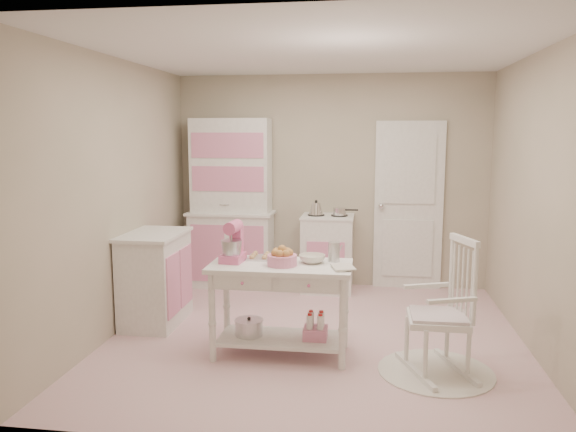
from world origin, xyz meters
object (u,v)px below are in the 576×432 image
at_px(hutch, 231,203).
at_px(stove, 327,253).
at_px(work_table, 281,309).
at_px(rocking_chair, 438,306).
at_px(stand_mixer, 233,242).
at_px(base_cabinet, 155,278).
at_px(bread_basket, 282,260).

distance_m(hutch, stove, 1.33).
xyz_separation_m(hutch, work_table, (0.95, -2.10, -0.64)).
bearing_deg(work_table, rocking_chair, -8.77).
distance_m(stove, stand_mixer, 2.20).
distance_m(base_cabinet, rocking_chair, 2.78).
distance_m(work_table, bread_basket, 0.45).
bearing_deg(work_table, base_cabinet, 155.50).
bearing_deg(stand_mixer, rocking_chair, -2.04).
distance_m(base_cabinet, stand_mixer, 1.24).
xyz_separation_m(stove, bread_basket, (-0.23, -2.10, 0.39)).
height_order(base_cabinet, stand_mixer, stand_mixer).
relative_size(stove, bread_basket, 3.68).
xyz_separation_m(rocking_chair, work_table, (-1.29, 0.20, -0.15)).
relative_size(stove, work_table, 0.77).
bearing_deg(hutch, base_cabinet, -105.78).
relative_size(rocking_chair, bread_basket, 4.40).
height_order(hutch, stove, hutch).
bearing_deg(base_cabinet, hutch, 74.22).
bearing_deg(stand_mixer, base_cabinet, 152.79).
bearing_deg(rocking_chair, hutch, 113.75).
distance_m(hutch, rocking_chair, 3.25).
height_order(base_cabinet, rocking_chair, rocking_chair).
distance_m(stove, bread_basket, 2.15).
xyz_separation_m(base_cabinet, stand_mixer, (0.95, -0.60, 0.51)).
height_order(hutch, base_cabinet, hutch).
bearing_deg(hutch, bread_basket, -65.69).
relative_size(base_cabinet, work_table, 0.77).
bearing_deg(work_table, hutch, 114.37).
bearing_deg(stove, work_table, -96.88).
distance_m(base_cabinet, bread_basket, 1.59).
bearing_deg(stove, bread_basket, -96.18).
bearing_deg(stove, rocking_chair, -65.19).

